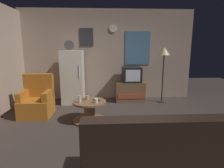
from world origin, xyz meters
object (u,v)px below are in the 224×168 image
at_px(fridge, 73,77).
at_px(mug_ceramic_white, 96,101).
at_px(wine_glass, 80,99).
at_px(tv_stand, 130,91).
at_px(couch, 159,161).
at_px(crt_tv, 132,74).
at_px(remote_control, 96,100).
at_px(coffee_table, 90,111).
at_px(standing_lamp, 164,55).
at_px(armchair, 37,101).
at_px(mug_ceramic_tan, 87,98).

xyz_separation_m(fridge, mug_ceramic_white, (0.71, -1.54, -0.26)).
xyz_separation_m(wine_glass, mug_ceramic_white, (0.34, -0.03, -0.03)).
bearing_deg(tv_stand, couch, -92.99).
bearing_deg(crt_tv, wine_glass, -129.97).
height_order(tv_stand, remote_control, tv_stand).
height_order(coffee_table, wine_glass, wine_glass).
distance_m(wine_glass, couch, 2.18).
distance_m(standing_lamp, armchair, 3.55).
xyz_separation_m(armchair, couch, (2.18, -2.40, -0.03)).
bearing_deg(standing_lamp, wine_glass, -147.38).
bearing_deg(mug_ceramic_white, couch, -67.11).
height_order(wine_glass, mug_ceramic_white, wine_glass).
distance_m(tv_stand, mug_ceramic_tan, 1.82).
distance_m(mug_ceramic_white, armchair, 1.52).
xyz_separation_m(wine_glass, couch, (1.12, -1.86, -0.21)).
distance_m(mug_ceramic_tan, armchair, 1.26).
bearing_deg(remote_control, armchair, -167.21).
bearing_deg(coffee_table, couch, -64.75).
xyz_separation_m(mug_ceramic_white, mug_ceramic_tan, (-0.20, 0.24, 0.00)).
relative_size(mug_ceramic_white, remote_control, 0.60).
bearing_deg(wine_glass, coffee_table, 25.26).
height_order(mug_ceramic_tan, couch, couch).
height_order(mug_ceramic_tan, armchair, armchair).
bearing_deg(wine_glass, crt_tv, 50.03).
bearing_deg(remote_control, fridge, 146.17).
relative_size(fridge, armchair, 1.84).
relative_size(standing_lamp, mug_ceramic_tan, 17.67).
bearing_deg(mug_ceramic_tan, tv_stand, 50.16).
height_order(tv_stand, couch, couch).
bearing_deg(remote_control, standing_lamp, 63.87).
height_order(tv_stand, crt_tv, crt_tv).
xyz_separation_m(standing_lamp, couch, (-1.10, -3.28, -1.05)).
distance_m(tv_stand, remote_control, 1.76).
bearing_deg(standing_lamp, mug_ceramic_white, -142.24).
bearing_deg(mug_ceramic_white, remote_control, 89.08).
height_order(crt_tv, mug_ceramic_white, crt_tv).
relative_size(crt_tv, mug_ceramic_tan, 6.00).
bearing_deg(remote_control, mug_ceramic_tan, -173.86).
bearing_deg(tv_stand, coffee_table, -126.26).
relative_size(wine_glass, couch, 0.09).
distance_m(standing_lamp, coffee_table, 2.67).
xyz_separation_m(tv_stand, wine_glass, (-1.30, -1.59, 0.24)).
height_order(tv_stand, mug_ceramic_tan, tv_stand).
bearing_deg(mug_ceramic_white, standing_lamp, 37.76).
bearing_deg(coffee_table, remote_control, 10.58).
height_order(standing_lamp, mug_ceramic_white, standing_lamp).
distance_m(crt_tv, armchair, 2.66).
distance_m(wine_glass, remote_control, 0.37).
height_order(mug_ceramic_tan, remote_control, mug_ceramic_tan).
relative_size(tv_stand, coffee_table, 1.17).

